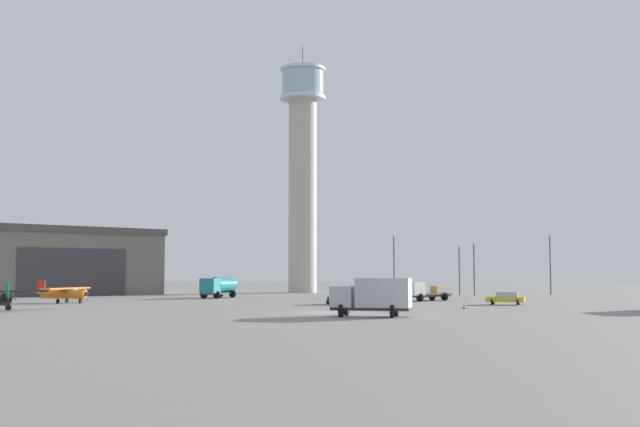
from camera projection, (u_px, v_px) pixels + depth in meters
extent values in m
plane|color=gray|center=(323.00, 312.00, 65.93)|extent=(400.00, 400.00, 0.00)
cylinder|color=#B2AD9E|center=(303.00, 195.00, 132.63)|extent=(4.93, 4.93, 34.08)
cylinder|color=silver|center=(303.00, 98.00, 133.99)|extent=(8.04, 8.04, 0.60)
cylinder|color=#99B7C6|center=(303.00, 84.00, 134.19)|extent=(7.40, 7.40, 4.58)
cylinder|color=silver|center=(303.00, 70.00, 134.39)|extent=(8.04, 8.04, 0.50)
cylinder|color=#38383D|center=(303.00, 58.00, 134.57)|extent=(0.16, 0.16, 4.00)
cube|color=#6B665B|center=(52.00, 265.00, 118.14)|extent=(34.29, 32.11, 9.39)
cube|color=#4A4740|center=(53.00, 232.00, 118.54)|extent=(35.13, 32.95, 1.00)
cube|color=#38383A|center=(73.00, 272.00, 111.17)|extent=(13.03, 10.11, 7.04)
cylinder|color=#287A42|center=(12.00, 295.00, 69.79)|extent=(0.75, 0.59, 1.22)
cone|color=black|center=(7.00, 299.00, 66.32)|extent=(1.42, 1.50, 0.83)
cube|color=#287A42|center=(7.00, 290.00, 66.38)|extent=(0.68, 0.85, 1.52)
cube|color=black|center=(7.00, 297.00, 66.33)|extent=(2.63, 2.27, 0.09)
cylinder|color=black|center=(8.00, 308.00, 69.07)|extent=(0.52, 0.44, 0.54)
cylinder|color=orange|center=(64.00, 294.00, 85.78)|extent=(5.49, 2.32, 1.07)
cone|color=#38383D|center=(87.00, 294.00, 85.16)|extent=(0.93, 0.91, 0.75)
cube|color=#38383D|center=(87.00, 294.00, 85.16)|extent=(0.07, 0.10, 1.64)
cube|color=orange|center=(66.00, 288.00, 85.77)|extent=(3.31, 8.69, 0.17)
cylinder|color=red|center=(59.00, 292.00, 84.40)|extent=(0.27, 0.84, 1.17)
cylinder|color=red|center=(73.00, 291.00, 87.09)|extent=(0.27, 0.84, 1.17)
cube|color=#99B7C6|center=(72.00, 291.00, 85.58)|extent=(1.13, 1.06, 0.60)
cone|color=orange|center=(41.00, 293.00, 86.41)|extent=(1.37, 1.07, 0.80)
cube|color=red|center=(41.00, 287.00, 86.46)|extent=(0.95, 0.33, 1.47)
cube|color=orange|center=(41.00, 292.00, 86.42)|extent=(1.37, 2.70, 0.09)
cylinder|color=black|center=(80.00, 301.00, 85.28)|extent=(0.26, 0.54, 0.52)
cylinder|color=black|center=(58.00, 301.00, 84.83)|extent=(0.26, 0.54, 0.52)
cylinder|color=black|center=(67.00, 301.00, 86.68)|extent=(0.26, 0.54, 0.52)
cube|color=#38383D|center=(219.00, 293.00, 103.35)|extent=(4.29, 6.98, 0.24)
cube|color=teal|center=(210.00, 286.00, 101.16)|extent=(2.78, 2.62, 1.97)
cube|color=#99B7C6|center=(207.00, 283.00, 100.36)|extent=(1.76, 0.81, 0.99)
cylinder|color=teal|center=(223.00, 285.00, 104.47)|extent=(3.73, 5.07, 2.10)
cylinder|color=black|center=(217.00, 295.00, 100.76)|extent=(1.03, 0.64, 1.00)
cylinder|color=black|center=(204.00, 295.00, 101.49)|extent=(1.03, 0.64, 1.00)
cylinder|color=black|center=(233.00, 294.00, 104.88)|extent=(1.03, 0.64, 1.00)
cylinder|color=black|center=(220.00, 294.00, 105.61)|extent=(1.03, 0.64, 1.00)
cube|color=#38383D|center=(371.00, 309.00, 59.34)|extent=(6.49, 3.46, 0.24)
cube|color=#B7BABF|center=(343.00, 296.00, 59.97)|extent=(2.30, 2.68, 1.66)
cube|color=#99B7C6|center=(333.00, 292.00, 60.20)|extent=(0.61, 1.90, 0.83)
cube|color=#B7BABF|center=(384.00, 293.00, 59.18)|extent=(4.65, 3.35, 2.30)
cylinder|color=black|center=(341.00, 311.00, 58.87)|extent=(0.54, 1.04, 1.00)
cylinder|color=black|center=(347.00, 309.00, 60.87)|extent=(0.54, 1.04, 1.00)
cylinder|color=black|center=(392.00, 311.00, 57.87)|extent=(0.54, 1.04, 1.00)
cylinder|color=black|center=(396.00, 310.00, 59.86)|extent=(0.54, 1.04, 1.00)
cube|color=#38383D|center=(427.00, 296.00, 92.95)|extent=(6.55, 5.82, 0.24)
cube|color=white|center=(413.00, 289.00, 91.38)|extent=(2.94, 2.98, 1.60)
cube|color=#99B7C6|center=(408.00, 286.00, 90.81)|extent=(1.27, 1.53, 0.80)
cube|color=brown|center=(433.00, 294.00, 93.70)|extent=(5.09, 4.74, 0.16)
cube|color=#997547|center=(436.00, 290.00, 94.05)|extent=(1.41, 1.41, 0.90)
cylinder|color=black|center=(420.00, 297.00, 90.58)|extent=(0.85, 0.95, 1.00)
cylinder|color=black|center=(407.00, 297.00, 92.11)|extent=(0.85, 0.95, 1.00)
cylinder|color=black|center=(445.00, 297.00, 93.54)|extent=(0.85, 0.95, 1.00)
cylinder|color=black|center=(432.00, 296.00, 95.06)|extent=(0.85, 0.95, 1.00)
cube|color=gold|center=(505.00, 299.00, 81.38)|extent=(4.39, 3.07, 0.55)
cube|color=#99B7C6|center=(507.00, 294.00, 81.35)|extent=(2.67, 2.27, 0.50)
cylinder|color=black|center=(492.00, 302.00, 81.07)|extent=(0.40, 0.66, 0.64)
cylinder|color=black|center=(494.00, 301.00, 82.56)|extent=(0.40, 0.66, 0.64)
cylinder|color=black|center=(517.00, 302.00, 80.17)|extent=(0.40, 0.66, 0.64)
cylinder|color=black|center=(519.00, 302.00, 81.65)|extent=(0.40, 0.66, 0.64)
cube|color=black|center=(339.00, 299.00, 82.66)|extent=(2.74, 4.65, 0.55)
cube|color=#99B7C6|center=(339.00, 294.00, 82.49)|extent=(2.12, 2.74, 0.50)
cylinder|color=black|center=(334.00, 301.00, 84.21)|extent=(0.66, 0.32, 0.64)
cylinder|color=black|center=(349.00, 301.00, 83.87)|extent=(0.66, 0.32, 0.64)
cylinder|color=black|center=(329.00, 302.00, 81.42)|extent=(0.66, 0.32, 0.64)
cylinder|color=black|center=(344.00, 302.00, 81.07)|extent=(0.66, 0.32, 0.64)
cylinder|color=#38383D|center=(550.00, 265.00, 119.37)|extent=(0.18, 0.18, 9.27)
sphere|color=#F9E5B2|center=(550.00, 235.00, 119.75)|extent=(0.44, 0.44, 0.44)
cylinder|color=#38383D|center=(459.00, 271.00, 118.92)|extent=(0.18, 0.18, 7.54)
sphere|color=#F9E5B2|center=(459.00, 245.00, 119.23)|extent=(0.44, 0.44, 0.44)
cylinder|color=#38383D|center=(474.00, 270.00, 115.64)|extent=(0.18, 0.18, 7.83)
sphere|color=#F9E5B2|center=(474.00, 243.00, 115.96)|extent=(0.44, 0.44, 0.44)
cylinder|color=#38383D|center=(394.00, 266.00, 115.06)|extent=(0.18, 0.18, 8.85)
sphere|color=#F9E5B2|center=(394.00, 236.00, 115.43)|extent=(0.44, 0.44, 0.44)
cube|color=black|center=(464.00, 309.00, 72.51)|extent=(0.36, 0.36, 0.04)
cone|color=orange|center=(464.00, 305.00, 72.54)|extent=(0.30, 0.30, 0.64)
cylinder|color=white|center=(464.00, 305.00, 72.54)|extent=(0.21, 0.21, 0.08)
cube|color=black|center=(396.00, 310.00, 69.61)|extent=(0.36, 0.36, 0.04)
cone|color=orange|center=(396.00, 306.00, 69.64)|extent=(0.30, 0.30, 0.68)
cylinder|color=white|center=(396.00, 306.00, 69.64)|extent=(0.21, 0.21, 0.08)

